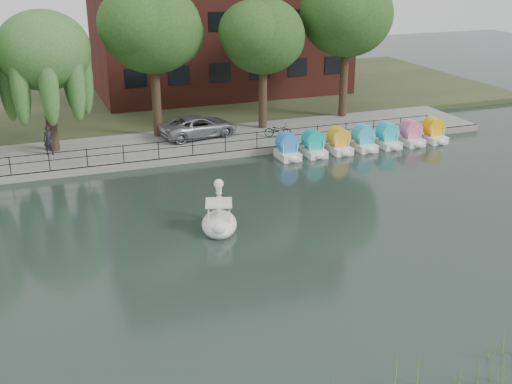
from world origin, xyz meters
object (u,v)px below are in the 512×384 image
bicycle (278,129)px  pedestrian (49,138)px  minivan (199,125)px  swan_boat (219,220)px

bicycle → pedestrian: bearing=109.3°
minivan → pedestrian: (-9.17, -0.59, 0.20)m
pedestrian → bicycle: bearing=4.4°
minivan → bicycle: 5.03m
minivan → swan_boat: swan_boat is taller
minivan → bicycle: bearing=-120.4°
bicycle → swan_boat: size_ratio=0.61×
minivan → bicycle: size_ratio=3.29×
pedestrian → swan_boat: bearing=-54.3°
pedestrian → swan_boat: 14.27m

